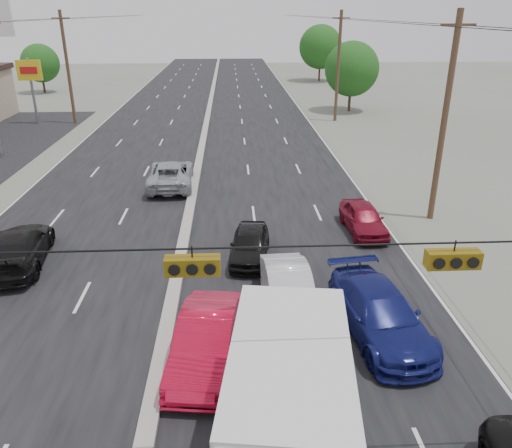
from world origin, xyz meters
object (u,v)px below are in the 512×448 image
object	(u,v)px
queue_car_a	(250,245)
queue_car_b	(289,290)
queue_car_d	(380,314)
oncoming_near	(18,248)
tree_right_far	(321,47)
utility_pole_right_c	(338,66)
utility_pole_right_b	(444,119)
oncoming_far	(171,174)
tree_right_mid	(352,69)
pole_sign_far	(30,76)
tree_left_far	(40,63)
utility_pole_left_c	(68,68)
box_truck	(289,393)
queue_car_e	(363,219)
red_sedan	(206,341)

from	to	relation	value
queue_car_a	queue_car_b	bearing A→B (deg)	-66.57
queue_car_d	oncoming_near	bearing A→B (deg)	149.71
tree_right_far	queue_car_d	distance (m)	65.58
utility_pole_right_c	queue_car_d	xyz separation A→B (m)	(-5.50, -34.83, -4.32)
utility_pole_right_b	oncoming_far	xyz separation A→B (m)	(-13.90, 5.78, -4.33)
queue_car_a	tree_right_mid	bearing A→B (deg)	76.83
utility_pole_right_b	tree_right_mid	distance (m)	30.11
tree_right_mid	queue_car_a	distance (m)	36.38
pole_sign_far	tree_left_far	distance (m)	20.89
tree_right_far	oncoming_far	xyz separation A→B (m)	(-17.40, -49.22, -4.18)
utility_pole_left_c	tree_right_mid	bearing A→B (deg)	10.30
box_truck	oncoming_near	size ratio (longest dim) A/B	1.34
tree_right_far	oncoming_far	bearing A→B (deg)	-109.47
box_truck	oncoming_far	distance (m)	20.83
queue_car_d	tree_right_far	bearing A→B (deg)	74.22
queue_car_a	oncoming_near	size ratio (longest dim) A/B	0.74
utility_pole_right_b	oncoming_near	world-z (taller)	utility_pole_right_b
tree_left_far	box_truck	size ratio (longest dim) A/B	0.85
queue_car_d	queue_car_e	size ratio (longest dim) A/B	1.33
utility_pole_right_c	red_sedan	bearing A→B (deg)	-107.14
utility_pole_left_c	box_truck	size ratio (longest dim) A/B	1.39
tree_left_far	queue_car_e	bearing A→B (deg)	-56.74
utility_pole_right_b	box_truck	bearing A→B (deg)	-121.97
queue_car_a	box_truck	bearing A→B (deg)	-81.13
tree_left_far	utility_pole_right_b	bearing A→B (deg)	-52.52
queue_car_b	utility_pole_right_c	bearing A→B (deg)	72.66
tree_right_mid	oncoming_near	size ratio (longest dim) A/B	1.33
tree_right_mid	tree_right_far	size ratio (longest dim) A/B	0.88
oncoming_far	oncoming_near	bearing A→B (deg)	59.68
red_sedan	oncoming_far	distance (m)	17.00
queue_car_a	oncoming_far	world-z (taller)	oncoming_far
utility_pole_left_c	oncoming_near	distance (m)	30.06
pole_sign_far	tree_left_far	size ratio (longest dim) A/B	0.98
oncoming_near	oncoming_far	world-z (taller)	oncoming_near
pole_sign_far	queue_car_a	size ratio (longest dim) A/B	1.51
tree_left_far	queue_car_d	bearing A→B (deg)	-62.12
pole_sign_far	oncoming_near	distance (m)	30.83
utility_pole_right_b	box_truck	size ratio (longest dim) A/B	1.39
utility_pole_right_c	oncoming_far	distance (m)	24.11
utility_pole_right_b	oncoming_near	xyz separation A→B (m)	(-19.20, -4.17, -4.33)
tree_right_mid	queue_car_d	world-z (taller)	tree_right_mid
utility_pole_right_c	oncoming_far	world-z (taller)	utility_pole_right_c
queue_car_b	queue_car_d	world-z (taller)	queue_car_d
tree_right_far	queue_car_b	bearing A→B (deg)	-100.58
utility_pole_left_c	utility_pole_right_c	xyz separation A→B (m)	(25.00, 0.00, 0.00)
tree_right_far	oncoming_near	size ratio (longest dim) A/B	1.52
oncoming_far	tree_right_far	bearing A→B (deg)	-111.74
utility_pole_right_c	queue_car_b	distance (m)	34.37
utility_pole_right_b	queue_car_a	size ratio (longest dim) A/B	2.52
queue_car_b	oncoming_near	world-z (taller)	oncoming_near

